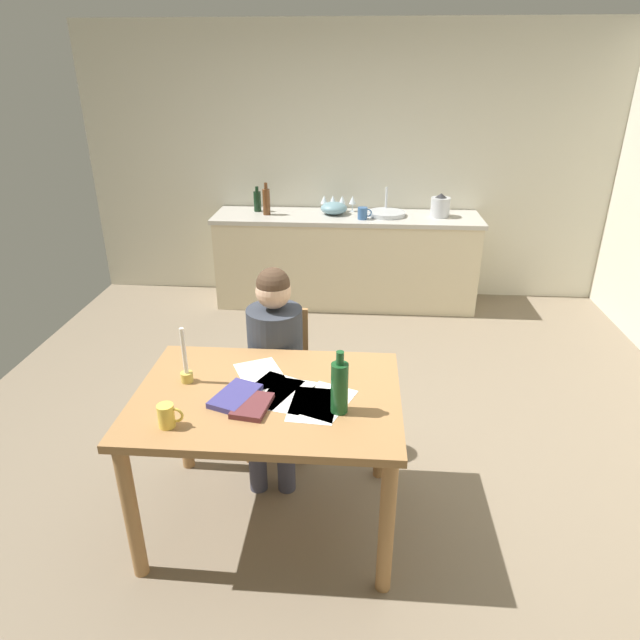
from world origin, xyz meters
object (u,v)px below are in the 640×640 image
at_px(chair_at_table, 278,374).
at_px(candlestick, 186,367).
at_px(wine_glass_back_left, 333,200).
at_px(book_cookery, 252,406).
at_px(coffee_mug, 167,416).
at_px(bottle_vinegar, 266,201).
at_px(wine_glass_back_right, 324,200).
at_px(stovetop_kettle, 440,206).
at_px(teacup_on_counter, 363,213).
at_px(wine_glass_by_kettle, 342,200).
at_px(person_seated, 274,357).
at_px(wine_bottle_on_table, 340,387).
at_px(bottle_oil, 257,201).
at_px(dining_table, 268,414).
at_px(mixing_bowl, 334,208).
at_px(book_magazine, 235,396).
at_px(wine_glass_near_sink, 353,200).
at_px(sink_unit, 386,213).

distance_m(chair_at_table, candlestick, 0.80).
bearing_deg(wine_glass_back_left, book_cookery, -93.33).
height_order(coffee_mug, bottle_vinegar, bottle_vinegar).
relative_size(candlestick, wine_glass_back_right, 1.89).
xyz_separation_m(stovetop_kettle, teacup_on_counter, (-0.73, -0.15, -0.04)).
bearing_deg(wine_glass_by_kettle, coffee_mug, -100.12).
distance_m(person_seated, wine_glass_by_kettle, 2.66).
bearing_deg(wine_glass_back_right, wine_bottle_on_table, -84.99).
bearing_deg(bottle_oil, wine_glass_back_right, 5.58).
xyz_separation_m(dining_table, candlestick, (-0.41, 0.08, 0.20)).
height_order(person_seated, bottle_vinegar, bottle_vinegar).
bearing_deg(bottle_oil, mixing_bowl, -4.61).
distance_m(mixing_bowl, teacup_on_counter, 0.33).
bearing_deg(wine_glass_by_kettle, wine_glass_back_left, 180.00).
xyz_separation_m(chair_at_table, stovetop_kettle, (1.22, 2.33, 0.52)).
height_order(book_magazine, wine_glass_near_sink, wine_glass_near_sink).
bearing_deg(person_seated, bottle_vinegar, 100.02).
height_order(stovetop_kettle, wine_glass_by_kettle, stovetop_kettle).
xyz_separation_m(bottle_oil, bottle_vinegar, (0.11, -0.13, 0.03)).
relative_size(chair_at_table, wine_glass_back_right, 5.61).
relative_size(bottle_vinegar, wine_glass_near_sink, 1.97).
height_order(candlestick, sink_unit, sink_unit).
bearing_deg(book_magazine, candlestick, 174.12).
bearing_deg(coffee_mug, chair_at_table, 71.61).
xyz_separation_m(chair_at_table, bottle_vinegar, (-0.42, 2.29, 0.55)).
xyz_separation_m(candlestick, wine_glass_back_right, (0.47, 3.09, 0.15)).
relative_size(person_seated, mixing_bowl, 4.67).
distance_m(chair_at_table, wine_glass_by_kettle, 2.55).
bearing_deg(mixing_bowl, sink_unit, -2.47).
height_order(candlestick, wine_glass_by_kettle, candlestick).
xyz_separation_m(bottle_vinegar, wine_glass_back_right, (0.54, 0.19, -0.02)).
bearing_deg(book_cookery, stovetop_kettle, 78.07).
bearing_deg(person_seated, candlestick, -127.88).
height_order(bottle_vinegar, wine_glass_back_left, bottle_vinegar).
xyz_separation_m(candlestick, wine_glass_by_kettle, (0.65, 3.09, 0.15)).
bearing_deg(person_seated, wine_glass_back_right, 87.63).
distance_m(candlestick, bottle_vinegar, 2.90).
relative_size(sink_unit, teacup_on_counter, 2.73).
relative_size(person_seated, bottle_oil, 4.96).
bearing_deg(chair_at_table, person_seated, -87.56).
relative_size(person_seated, wine_glass_by_kettle, 7.76).
relative_size(person_seated, bottle_vinegar, 3.95).
bearing_deg(chair_at_table, sink_unit, 72.86).
bearing_deg(wine_glass_back_left, wine_glass_back_right, 180.00).
height_order(book_cookery, wine_glass_by_kettle, wine_glass_by_kettle).
xyz_separation_m(sink_unit, wine_glass_by_kettle, (-0.43, 0.15, 0.09)).
xyz_separation_m(chair_at_table, bottle_oil, (-0.54, 2.42, 0.52)).
xyz_separation_m(book_cookery, wine_glass_near_sink, (0.38, 3.30, 0.21)).
bearing_deg(wine_glass_by_kettle, bottle_oil, -175.60).
bearing_deg(book_cookery, mixing_bowl, 95.37).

